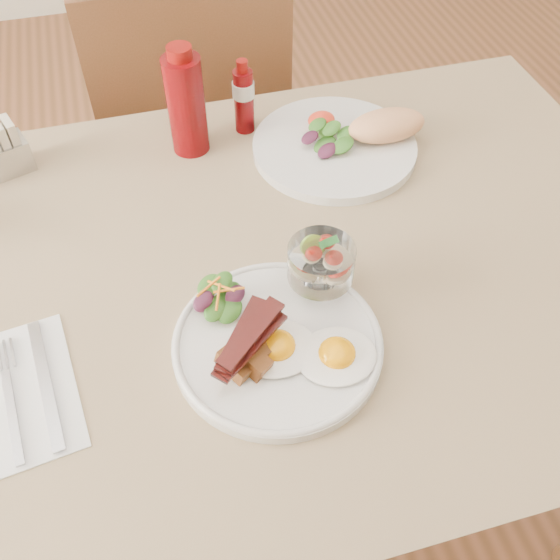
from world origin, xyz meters
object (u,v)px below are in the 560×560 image
at_px(chair_far, 194,133).
at_px(ketchup_bottle, 186,104).
at_px(fruit_cup, 321,263).
at_px(main_plate, 278,344).
at_px(hot_sauce_bottle, 244,97).
at_px(table, 259,303).
at_px(second_plate, 347,141).

bearing_deg(chair_far, ketchup_bottle, -96.93).
height_order(fruit_cup, ketchup_bottle, ketchup_bottle).
bearing_deg(main_plate, hot_sauce_bottle, 81.68).
xyz_separation_m(table, chair_far, (0.00, 0.66, -0.14)).
bearing_deg(main_plate, second_plate, 58.72).
distance_m(main_plate, fruit_cup, 0.12).
xyz_separation_m(table, ketchup_bottle, (-0.04, 0.31, 0.18)).
relative_size(chair_far, second_plate, 2.96).
xyz_separation_m(fruit_cup, second_plate, (0.15, 0.31, -0.05)).
xyz_separation_m(second_plate, hot_sauce_bottle, (-0.16, 0.11, 0.05)).
relative_size(ketchup_bottle, hot_sauce_bottle, 1.40).
relative_size(second_plate, ketchup_bottle, 1.62).
distance_m(chair_far, main_plate, 0.85).
height_order(second_plate, hot_sauce_bottle, hot_sauce_bottle).
bearing_deg(ketchup_bottle, chair_far, 83.07).
bearing_deg(hot_sauce_bottle, table, -100.43).
distance_m(table, chair_far, 0.68).
xyz_separation_m(chair_far, main_plate, (-0.01, -0.81, 0.24)).
bearing_deg(hot_sauce_bottle, main_plate, -98.32).
relative_size(second_plate, hot_sauce_bottle, 2.28).
height_order(table, main_plate, main_plate).
xyz_separation_m(table, main_plate, (-0.01, -0.15, 0.10)).
distance_m(chair_far, second_plate, 0.55).
distance_m(fruit_cup, second_plate, 0.34).
xyz_separation_m(chair_far, second_plate, (0.22, -0.43, 0.25)).
height_order(main_plate, ketchup_bottle, ketchup_bottle).
relative_size(table, main_plate, 4.75).
distance_m(table, hot_sauce_bottle, 0.38).
relative_size(table, chair_far, 1.43).
xyz_separation_m(ketchup_bottle, hot_sauce_bottle, (0.11, 0.03, -0.02)).
bearing_deg(chair_far, fruit_cup, -84.42).
distance_m(main_plate, hot_sauce_bottle, 0.49).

